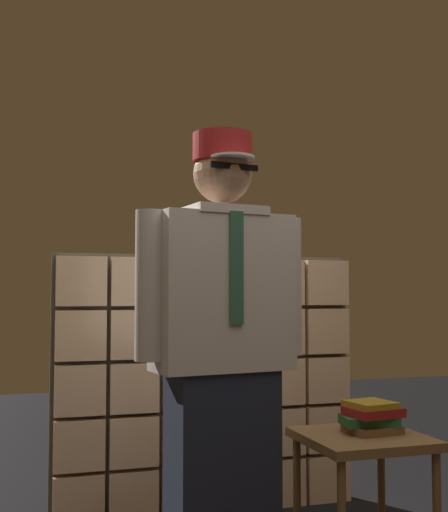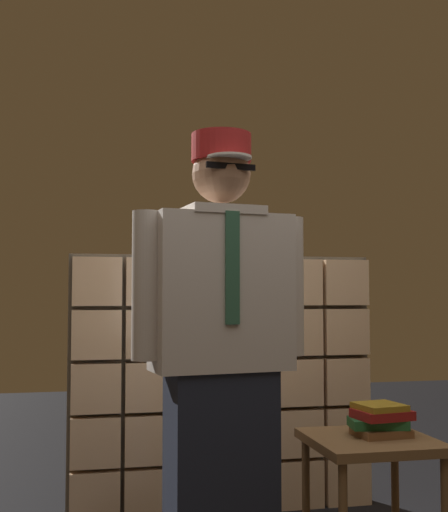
# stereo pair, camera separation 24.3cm
# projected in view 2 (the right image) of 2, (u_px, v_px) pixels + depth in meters

# --- Properties ---
(glass_block_wall) EXTENTS (1.69, 0.10, 1.41)m
(glass_block_wall) POSITION_uv_depth(u_px,v_px,m) (226.00, 384.00, 3.55)
(glass_block_wall) COLOR #E0B78C
(glass_block_wall) RESTS_ON ground
(standing_person) EXTENTS (0.73, 0.34, 1.81)m
(standing_person) POSITION_uv_depth(u_px,v_px,m) (221.00, 351.00, 2.57)
(standing_person) COLOR #1E2333
(standing_person) RESTS_ON ground
(side_table) EXTENTS (0.52, 0.52, 0.56)m
(side_table) POSITION_uv_depth(u_px,v_px,m) (371.00, 455.00, 2.81)
(side_table) COLOR brown
(side_table) RESTS_ON ground
(book_stack) EXTENTS (0.27, 0.22, 0.14)m
(book_stack) POSITION_uv_depth(u_px,v_px,m) (380.00, 420.00, 2.84)
(book_stack) COLOR brown
(book_stack) RESTS_ON side_table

